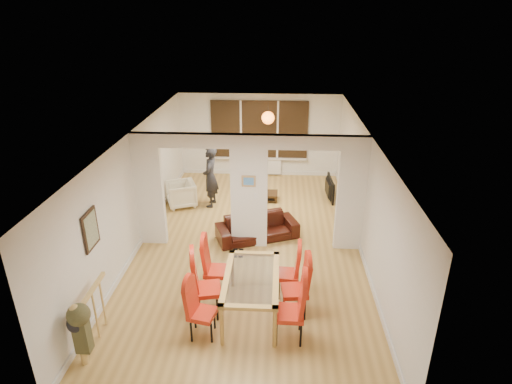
# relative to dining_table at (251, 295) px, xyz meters

# --- Properties ---
(floor) EXTENTS (5.00, 9.00, 0.01)m
(floor) POSITION_rel_dining_table_xyz_m (-0.21, 2.40, -0.39)
(floor) COLOR tan
(floor) RESTS_ON ground
(room_walls) EXTENTS (5.00, 9.00, 2.60)m
(room_walls) POSITION_rel_dining_table_xyz_m (-0.21, 2.40, 0.91)
(room_walls) COLOR silver
(room_walls) RESTS_ON floor
(divider_wall) EXTENTS (5.00, 0.18, 2.60)m
(divider_wall) POSITION_rel_dining_table_xyz_m (-0.21, 2.40, 0.91)
(divider_wall) COLOR white
(divider_wall) RESTS_ON floor
(bay_window_blinds) EXTENTS (3.00, 0.08, 1.80)m
(bay_window_blinds) POSITION_rel_dining_table_xyz_m (-0.21, 6.84, 1.11)
(bay_window_blinds) COLOR black
(bay_window_blinds) RESTS_ON room_walls
(radiator) EXTENTS (1.40, 0.08, 0.50)m
(radiator) POSITION_rel_dining_table_xyz_m (-0.21, 6.80, -0.09)
(radiator) COLOR white
(radiator) RESTS_ON floor
(pendant_light) EXTENTS (0.36, 0.36, 0.36)m
(pendant_light) POSITION_rel_dining_table_xyz_m (0.09, 5.70, 1.76)
(pendant_light) COLOR orange
(pendant_light) RESTS_ON room_walls
(stair_newel) EXTENTS (0.40, 1.20, 1.10)m
(stair_newel) POSITION_rel_dining_table_xyz_m (-2.46, -0.80, 0.16)
(stair_newel) COLOR tan
(stair_newel) RESTS_ON floor
(wall_poster) EXTENTS (0.04, 0.52, 0.67)m
(wall_poster) POSITION_rel_dining_table_xyz_m (-2.68, 0.00, 1.21)
(wall_poster) COLOR gray
(wall_poster) RESTS_ON room_walls
(pillar_photo) EXTENTS (0.30, 0.03, 0.25)m
(pillar_photo) POSITION_rel_dining_table_xyz_m (-0.21, 2.31, 1.21)
(pillar_photo) COLOR #4C8CD8
(pillar_photo) RESTS_ON divider_wall
(dining_table) EXTENTS (0.94, 1.67, 0.78)m
(dining_table) POSITION_rel_dining_table_xyz_m (0.00, 0.00, 0.00)
(dining_table) COLOR #B58B42
(dining_table) RESTS_ON floor
(dining_chair_la) EXTENTS (0.49, 0.49, 1.02)m
(dining_chair_la) POSITION_rel_dining_table_xyz_m (-0.76, -0.58, 0.12)
(dining_chair_la) COLOR red
(dining_chair_la) RESTS_ON floor
(dining_chair_lb) EXTENTS (0.56, 0.56, 1.18)m
(dining_chair_lb) POSITION_rel_dining_table_xyz_m (-0.77, -0.01, 0.20)
(dining_chair_lb) COLOR red
(dining_chair_lb) RESTS_ON floor
(dining_chair_lc) EXTENTS (0.45, 0.45, 1.10)m
(dining_chair_lc) POSITION_rel_dining_table_xyz_m (-0.70, 0.59, 0.16)
(dining_chair_lc) COLOR red
(dining_chair_lc) RESTS_ON floor
(dining_chair_ra) EXTENTS (0.48, 0.48, 1.17)m
(dining_chair_ra) POSITION_rel_dining_table_xyz_m (0.64, -0.57, 0.20)
(dining_chair_ra) COLOR red
(dining_chair_ra) RESTS_ON floor
(dining_chair_rb) EXTENTS (0.49, 0.49, 1.10)m
(dining_chair_rb) POSITION_rel_dining_table_xyz_m (0.75, 0.07, 0.16)
(dining_chair_rb) COLOR red
(dining_chair_rb) RESTS_ON floor
(dining_chair_rc) EXTENTS (0.43, 0.43, 1.02)m
(dining_chair_rc) POSITION_rel_dining_table_xyz_m (0.64, 0.61, 0.12)
(dining_chair_rc) COLOR red
(dining_chair_rc) RESTS_ON floor
(sofa) EXTENTS (2.01, 1.37, 0.55)m
(sofa) POSITION_rel_dining_table_xyz_m (-0.05, 2.70, -0.12)
(sofa) COLOR black
(sofa) RESTS_ON floor
(armchair) EXTENTS (0.95, 0.96, 0.68)m
(armchair) POSITION_rel_dining_table_xyz_m (-2.21, 4.39, -0.05)
(armchair) COLOR #EDE5C8
(armchair) RESTS_ON floor
(person) EXTENTS (0.64, 0.44, 1.67)m
(person) POSITION_rel_dining_table_xyz_m (-1.40, 4.44, 0.44)
(person) COLOR black
(person) RESTS_ON floor
(television) EXTENTS (1.05, 0.19, 0.60)m
(television) POSITION_rel_dining_table_xyz_m (1.79, 5.12, -0.09)
(television) COLOR black
(television) RESTS_ON floor
(coffee_table) EXTENTS (1.03, 0.61, 0.22)m
(coffee_table) POSITION_rel_dining_table_xyz_m (-0.09, 4.87, -0.28)
(coffee_table) COLOR #352212
(coffee_table) RESTS_ON floor
(bottle) EXTENTS (0.07, 0.07, 0.30)m
(bottle) POSITION_rel_dining_table_xyz_m (0.05, 4.85, -0.02)
(bottle) COLOR #143F19
(bottle) RESTS_ON coffee_table
(bowl) EXTENTS (0.21, 0.21, 0.05)m
(bowl) POSITION_rel_dining_table_xyz_m (-0.00, 4.77, -0.14)
(bowl) COLOR #352212
(bowl) RESTS_ON coffee_table
(shoes) EXTENTS (0.22, 0.24, 0.09)m
(shoes) POSITION_rel_dining_table_xyz_m (-0.43, 1.92, -0.34)
(shoes) COLOR black
(shoes) RESTS_ON floor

